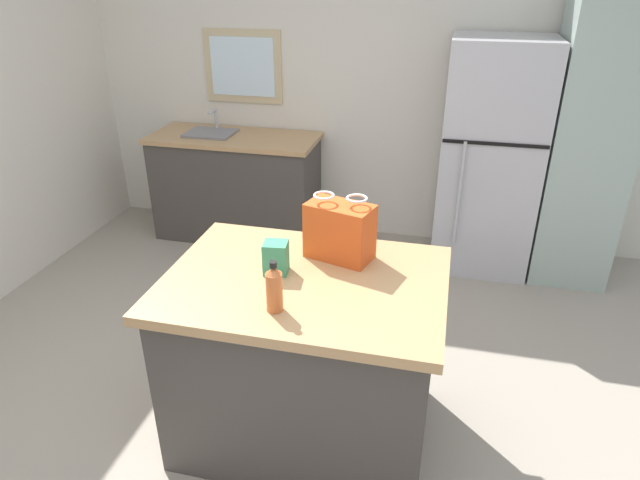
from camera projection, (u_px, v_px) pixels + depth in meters
ground at (271, 447)px, 2.82m from camera, size 6.45×6.45×0.00m
back_wall at (364, 81)px, 4.56m from camera, size 4.83×0.13×2.68m
kitchen_island at (306, 358)px, 2.73m from camera, size 1.29×0.94×0.92m
refrigerator at (489, 159)px, 4.20m from camera, size 0.73×0.68×1.76m
tall_cabinet at (589, 136)px, 3.96m from camera, size 0.55×0.61×2.20m
sink_counter at (236, 185)px, 4.85m from camera, size 1.42×0.62×1.10m
shopping_bag at (340, 231)px, 2.65m from camera, size 0.35×0.25×0.32m
small_box at (276, 258)px, 2.54m from camera, size 0.12×0.11×0.15m
bottle at (274, 289)px, 2.25m from camera, size 0.07×0.07×0.23m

